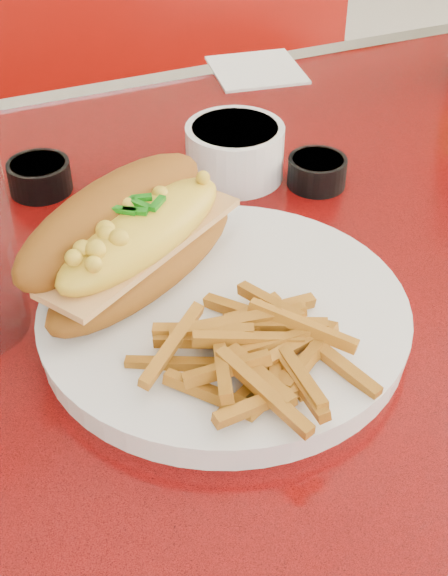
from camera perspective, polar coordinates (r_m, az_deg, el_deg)
name	(u,v)px	position (r m, az deg, el deg)	size (l,w,h in m)	color
diner_table	(306,377)	(0.83, 5.86, -6.29)	(1.23, 0.83, 0.77)	red
booth_bench_far	(109,228)	(1.62, -8.21, 4.24)	(1.20, 0.51, 0.90)	#951009
dinner_plate	(224,316)	(0.63, 0.00, -2.04)	(0.33, 0.33, 0.02)	white
mac_hoagie	(132,238)	(0.63, -6.55, 3.58)	(0.23, 0.20, 0.09)	#905317
fries_pile	(253,350)	(0.56, 2.08, -4.46)	(0.12, 0.11, 0.03)	orange
fork	(290,287)	(0.64, 4.74, 0.09)	(0.05, 0.15, 0.00)	silver
gravy_ramekin	(235,150)	(0.81, 0.77, 9.78)	(0.10, 0.10, 0.05)	white
sauce_cup_left	(39,175)	(0.81, -12.99, 7.82)	(0.08, 0.08, 0.03)	black
sauce_cup_right	(317,170)	(0.81, 6.64, 8.31)	(0.07, 0.07, 0.03)	black
paper_napkin	(257,70)	(1.06, 2.33, 15.24)	(0.11, 0.11, 0.00)	white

